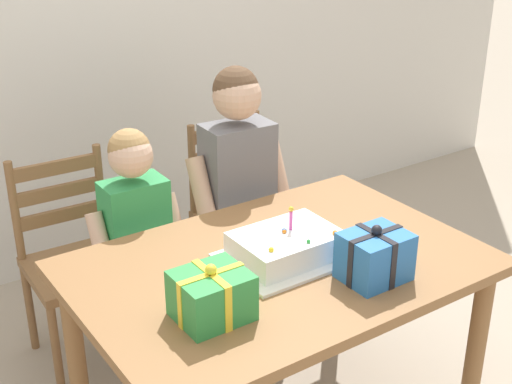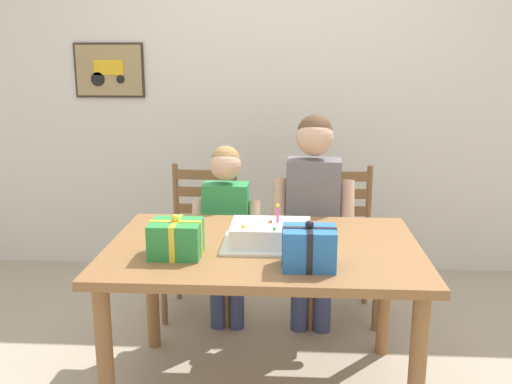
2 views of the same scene
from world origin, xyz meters
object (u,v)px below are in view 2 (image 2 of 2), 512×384
object	(u,v)px
chair_left	(201,240)
child_younger	(226,221)
chair_right	(340,242)
child_older	(313,203)
dining_table	(264,264)
gift_box_beside_cake	(176,238)
gift_box_red_large	(309,248)
birthday_cake	(271,235)

from	to	relation	value
chair_left	child_younger	xyz separation A→B (m)	(0.18, -0.25, 0.20)
chair_left	chair_right	distance (m)	0.86
chair_right	child_younger	distance (m)	0.75
child_older	dining_table	bearing A→B (deg)	-111.07
chair_right	child_younger	xyz separation A→B (m)	(-0.68, -0.25, 0.20)
gift_box_beside_cake	chair_left	xyz separation A→B (m)	(-0.06, 1.06, -0.35)
gift_box_red_large	child_older	bearing A→B (deg)	86.75
child_older	gift_box_red_large	bearing A→B (deg)	-93.25
chair_right	child_older	size ratio (longest dim) A/B	0.72
gift_box_red_large	gift_box_beside_cake	xyz separation A→B (m)	(-0.57, 0.11, -0.01)
dining_table	child_older	size ratio (longest dim) A/B	1.11
child_older	birthday_cake	bearing A→B (deg)	-108.47
dining_table	gift_box_red_large	distance (m)	0.38
gift_box_red_large	child_younger	distance (m)	1.03
gift_box_red_large	child_older	world-z (taller)	child_older
chair_left	chair_right	size ratio (longest dim) A/B	1.00
chair_left	child_younger	size ratio (longest dim) A/B	0.84
gift_box_beside_cake	chair_right	xyz separation A→B (m)	(0.80, 1.06, -0.35)
dining_table	gift_box_red_large	size ratio (longest dim) A/B	6.48
child_older	child_younger	xyz separation A→B (m)	(-0.50, 0.00, -0.11)
gift_box_red_large	child_older	size ratio (longest dim) A/B	0.17
dining_table	gift_box_beside_cake	distance (m)	0.44
chair_left	child_older	distance (m)	0.79
chair_right	chair_left	bearing A→B (deg)	180.00
birthday_cake	gift_box_red_large	size ratio (longest dim) A/B	2.00
birthday_cake	chair_left	world-z (taller)	birthday_cake
child_younger	chair_right	bearing A→B (deg)	20.03
birthday_cake	child_younger	distance (m)	0.72
gift_box_red_large	chair_right	distance (m)	1.24
gift_box_red_large	birthday_cake	bearing A→B (deg)	121.39
dining_table	chair_right	size ratio (longest dim) A/B	1.55
gift_box_red_large	gift_box_beside_cake	size ratio (longest dim) A/B	0.98
gift_box_beside_cake	chair_left	distance (m)	1.12
dining_table	chair_right	world-z (taller)	chair_right
gift_box_red_large	chair_right	bearing A→B (deg)	78.65
birthday_cake	chair_right	world-z (taller)	birthday_cake
dining_table	child_younger	size ratio (longest dim) A/B	1.29
gift_box_red_large	child_older	xyz separation A→B (m)	(0.05, 0.92, -0.05)
dining_table	birthday_cake	distance (m)	0.15
birthday_cake	chair_right	distance (m)	1.03
birthday_cake	gift_box_red_large	world-z (taller)	gift_box_red_large
dining_table	child_younger	world-z (taller)	child_younger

